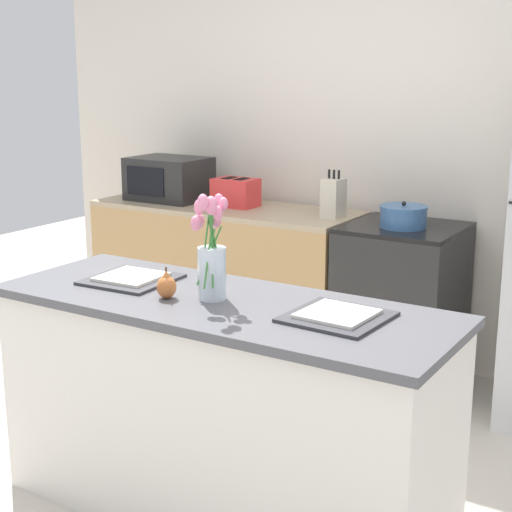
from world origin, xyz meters
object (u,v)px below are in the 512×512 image
object	(u,v)px
flower_vase	(211,257)
plate_setting_right	(337,316)
pear_figurine	(166,286)
plate_setting_left	(131,278)
microwave	(169,179)
stove_range	(401,307)
toaster	(236,192)
cooking_pot	(403,216)
knife_block	(333,198)

from	to	relation	value
flower_vase	plate_setting_right	world-z (taller)	flower_vase
pear_figurine	plate_setting_left	world-z (taller)	pear_figurine
flower_vase	microwave	world-z (taller)	flower_vase
stove_range	plate_setting_left	world-z (taller)	same
pear_figurine	toaster	distance (m)	1.89
stove_range	cooking_pot	xyz separation A→B (m)	(0.01, -0.05, 0.51)
stove_range	microwave	world-z (taller)	microwave
plate_setting_left	plate_setting_right	world-z (taller)	same
flower_vase	microwave	size ratio (longest dim) A/B	0.86
flower_vase	plate_setting_right	xyz separation A→B (m)	(0.51, 0.04, -0.15)
toaster	plate_setting_right	bearing A→B (deg)	-47.23
stove_range	flower_vase	size ratio (longest dim) A/B	2.19
toaster	microwave	world-z (taller)	microwave
pear_figurine	plate_setting_right	size ratio (longest dim) A/B	0.36
plate_setting_left	plate_setting_right	xyz separation A→B (m)	(0.93, 0.00, 0.00)
flower_vase	pear_figurine	size ratio (longest dim) A/B	3.37
pear_figurine	stove_range	bearing A→B (deg)	80.21
plate_setting_left	knife_block	size ratio (longest dim) A/B	1.27
plate_setting_right	microwave	distance (m)	2.51
flower_vase	cooking_pot	world-z (taller)	flower_vase
plate_setting_right	knife_block	world-z (taller)	knife_block
pear_figurine	knife_block	distance (m)	1.70
pear_figurine	microwave	xyz separation A→B (m)	(-1.30, 1.68, 0.11)
stove_range	pear_figurine	bearing A→B (deg)	-99.79
stove_range	pear_figurine	distance (m)	1.77
plate_setting_left	pear_figurine	bearing A→B (deg)	-23.15
microwave	knife_block	size ratio (longest dim) A/B	1.78
flower_vase	plate_setting_left	bearing A→B (deg)	175.08
flower_vase	knife_block	distance (m)	1.63
plate_setting_left	microwave	size ratio (longest dim) A/B	0.72
plate_setting_right	toaster	world-z (taller)	toaster
flower_vase	cooking_pot	bearing A→B (deg)	84.53
microwave	plate_setting_left	bearing A→B (deg)	-56.73
stove_range	toaster	bearing A→B (deg)	178.93
stove_range	knife_block	size ratio (longest dim) A/B	3.37
plate_setting_left	stove_range	bearing A→B (deg)	70.07
microwave	knife_block	bearing A→B (deg)	0.29
pear_figurine	knife_block	size ratio (longest dim) A/B	0.46
plate_setting_left	knife_block	distance (m)	1.58
cooking_pot	microwave	world-z (taller)	microwave
pear_figurine	toaster	bearing A→B (deg)	115.40
stove_range	microwave	size ratio (longest dim) A/B	1.89
plate_setting_left	knife_block	world-z (taller)	knife_block
stove_range	cooking_pot	bearing A→B (deg)	-79.24
flower_vase	toaster	size ratio (longest dim) A/B	1.48
cooking_pot	knife_block	distance (m)	0.45
pear_figurine	plate_setting_left	size ratio (longest dim) A/B	0.36
stove_range	plate_setting_right	size ratio (longest dim) A/B	2.65
flower_vase	plate_setting_right	distance (m)	0.53
plate_setting_right	cooking_pot	size ratio (longest dim) A/B	1.36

